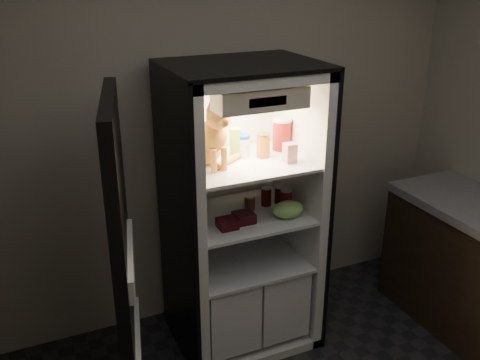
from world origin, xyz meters
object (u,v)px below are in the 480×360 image
(pepper_jar, at_px, (282,134))
(berry_box_left, at_px, (227,224))
(mayo_tub, at_px, (242,145))
(cream_carton, at_px, (290,153))
(soda_can_a, at_px, (266,196))
(refrigerator, at_px, (240,230))
(tabby_cat, at_px, (208,139))
(soda_can_c, at_px, (286,200))
(condiment_jar, at_px, (250,203))
(grape_bag, at_px, (288,209))
(berry_box_right, at_px, (244,217))
(soda_can_b, at_px, (279,195))
(parmesan_shaker, at_px, (235,143))
(salsa_jar, at_px, (263,145))

(pepper_jar, xyz_separation_m, berry_box_left, (-0.48, -0.24, -0.42))
(mayo_tub, xyz_separation_m, cream_carton, (0.21, -0.22, -0.01))
(soda_can_a, bearing_deg, refrigerator, 176.91)
(tabby_cat, distance_m, soda_can_c, 0.66)
(condiment_jar, bearing_deg, grape_bag, -49.28)
(refrigerator, relative_size, mayo_tub, 13.85)
(soda_can_c, bearing_deg, berry_box_right, -171.73)
(condiment_jar, height_order, berry_box_left, condiment_jar)
(soda_can_b, bearing_deg, soda_can_a, 177.50)
(tabby_cat, bearing_deg, refrigerator, 2.33)
(refrigerator, height_order, condiment_jar, refrigerator)
(grape_bag, bearing_deg, soda_can_a, 101.45)
(soda_can_b, relative_size, grape_bag, 0.56)
(soda_can_b, bearing_deg, condiment_jar, -176.92)
(pepper_jar, xyz_separation_m, grape_bag, (-0.08, -0.26, -0.40))
(parmesan_shaker, bearing_deg, salsa_jar, -22.10)
(salsa_jar, relative_size, berry_box_left, 1.34)
(parmesan_shaker, distance_m, pepper_jar, 0.33)
(soda_can_b, height_order, grape_bag, soda_can_b)
(berry_box_right, bearing_deg, berry_box_left, -165.67)
(grape_bag, bearing_deg, mayo_tub, 128.57)
(cream_carton, bearing_deg, condiment_jar, 137.08)
(cream_carton, height_order, grape_bag, cream_carton)
(berry_box_right, bearing_deg, pepper_jar, 30.32)
(tabby_cat, height_order, soda_can_b, tabby_cat)
(tabby_cat, height_order, soda_can_a, tabby_cat)
(refrigerator, xyz_separation_m, condiment_jar, (0.06, -0.03, 0.20))
(parmesan_shaker, xyz_separation_m, grape_bag, (0.25, -0.24, -0.39))
(salsa_jar, relative_size, soda_can_c, 1.10)
(grape_bag, bearing_deg, cream_carton, 60.61)
(soda_can_a, bearing_deg, berry_box_right, -144.82)
(refrigerator, height_order, berry_box_right, refrigerator)
(parmesan_shaker, xyz_separation_m, berry_box_right, (-0.03, -0.19, -0.41))
(mayo_tub, distance_m, cream_carton, 0.31)
(tabby_cat, distance_m, soda_can_b, 0.67)
(mayo_tub, xyz_separation_m, soda_can_a, (0.16, -0.04, -0.36))
(tabby_cat, height_order, cream_carton, tabby_cat)
(soda_can_a, xyz_separation_m, soda_can_b, (0.09, -0.00, -0.00))
(tabby_cat, xyz_separation_m, cream_carton, (0.46, -0.15, -0.10))
(soda_can_a, distance_m, soda_can_c, 0.14)
(mayo_tub, relative_size, condiment_jar, 1.43)
(cream_carton, relative_size, soda_can_b, 1.03)
(condiment_jar, bearing_deg, berry_box_right, -126.01)
(soda_can_b, distance_m, berry_box_right, 0.36)
(grape_bag, bearing_deg, refrigerator, 135.53)
(cream_carton, xyz_separation_m, soda_can_c, (0.02, 0.07, -0.34))
(mayo_tub, xyz_separation_m, salsa_jar, (0.11, -0.07, 0.01))
(tabby_cat, relative_size, soda_can_a, 3.53)
(parmesan_shaker, xyz_separation_m, mayo_tub, (0.05, 0.01, -0.02))
(mayo_tub, bearing_deg, grape_bag, -51.43)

